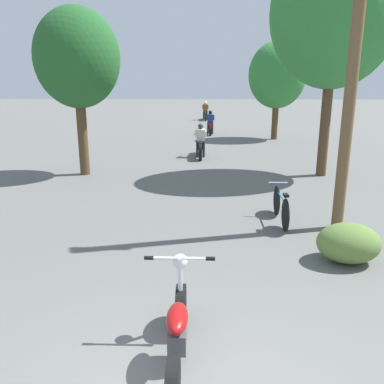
% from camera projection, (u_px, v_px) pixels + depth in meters
% --- Properties ---
extents(utility_pole, '(1.10, 0.24, 7.43)m').
position_uv_depth(utility_pole, '(356.00, 40.00, 7.73)').
color(utility_pole, brown).
rests_on(utility_pole, ground).
extents(roadside_tree_right_near, '(3.88, 3.49, 7.23)m').
position_uv_depth(roadside_tree_right_near, '(335.00, 14.00, 12.16)').
color(roadside_tree_right_near, '#513A23').
rests_on(roadside_tree_right_near, ground).
extents(roadside_tree_right_far, '(2.92, 2.63, 4.95)m').
position_uv_depth(roadside_tree_right_far, '(277.00, 75.00, 20.60)').
color(roadside_tree_right_far, '#513A23').
rests_on(roadside_tree_right_far, ground).
extents(roadside_tree_left, '(2.68, 2.42, 5.27)m').
position_uv_depth(roadside_tree_left, '(77.00, 59.00, 12.66)').
color(roadside_tree_left, '#513A23').
rests_on(roadside_tree_left, ground).
extents(roadside_bush, '(1.10, 0.88, 0.70)m').
position_uv_depth(roadside_bush, '(348.00, 243.00, 7.07)').
color(roadside_bush, '#5B7A38').
rests_on(roadside_bush, ground).
extents(motorcycle_foreground, '(0.84, 1.99, 1.09)m').
position_uv_depth(motorcycle_foreground, '(178.00, 331.00, 4.53)').
color(motorcycle_foreground, black).
rests_on(motorcycle_foreground, ground).
extents(motorcycle_rider_lead, '(0.50, 2.10, 1.36)m').
position_uv_depth(motorcycle_rider_lead, '(201.00, 144.00, 16.50)').
color(motorcycle_rider_lead, black).
rests_on(motorcycle_rider_lead, ground).
extents(motorcycle_rider_mid, '(0.50, 2.10, 1.34)m').
position_uv_depth(motorcycle_rider_mid, '(210.00, 125.00, 23.32)').
color(motorcycle_rider_mid, black).
rests_on(motorcycle_rider_mid, ground).
extents(motorcycle_rider_far, '(0.50, 2.17, 1.42)m').
position_uv_depth(motorcycle_rider_far, '(205.00, 113.00, 31.09)').
color(motorcycle_rider_far, black).
rests_on(motorcycle_rider_far, ground).
extents(bicycle_parked, '(0.44, 1.75, 0.81)m').
position_uv_depth(bicycle_parked, '(281.00, 206.00, 9.02)').
color(bicycle_parked, black).
rests_on(bicycle_parked, ground).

